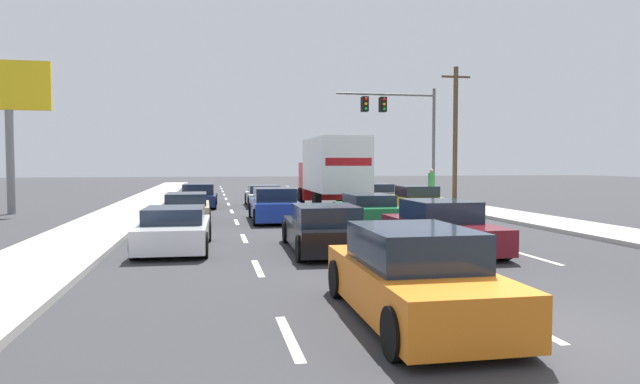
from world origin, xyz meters
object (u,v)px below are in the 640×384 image
(utility_pole_mid, at_px, (455,132))
(car_tan, at_px, (187,208))
(car_black, at_px, (324,230))
(car_orange, at_px, (414,278))
(car_gray, at_px, (375,194))
(roadside_billboard, at_px, (9,106))
(car_green, at_px, (367,210))
(pedestrian_near_corner, at_px, (431,185))
(car_navy, at_px, (199,197))
(car_silver, at_px, (264,196))
(car_white, at_px, (175,230))
(car_yellow, at_px, (417,200))
(car_maroon, at_px, (440,228))
(traffic_signal_mast, at_px, (395,116))
(box_truck, at_px, (332,169))
(car_blue, at_px, (274,206))

(utility_pole_mid, bearing_deg, car_tan, -149.55)
(car_black, distance_m, utility_pole_mid, 21.24)
(car_orange, xyz_separation_m, car_gray, (6.44, 23.47, -0.09))
(car_orange, height_order, car_gray, car_orange)
(car_gray, relative_size, roadside_billboard, 0.61)
(car_orange, xyz_separation_m, car_green, (2.97, 12.88, -0.08))
(car_black, height_order, pedestrian_near_corner, pedestrian_near_corner)
(car_navy, xyz_separation_m, car_silver, (3.46, 0.04, -0.02))
(car_silver, height_order, pedestrian_near_corner, pedestrian_near_corner)
(car_white, bearing_deg, utility_pole_mid, 46.53)
(car_navy, bearing_deg, car_gray, 4.83)
(car_gray, bearing_deg, car_navy, -175.17)
(car_black, distance_m, car_orange, 6.63)
(utility_pole_mid, bearing_deg, car_navy, -174.76)
(car_navy, distance_m, car_yellow, 11.51)
(car_green, bearing_deg, utility_pole_mid, 52.05)
(car_white, relative_size, car_maroon, 0.89)
(car_navy, distance_m, traffic_signal_mast, 13.93)
(car_orange, bearing_deg, car_green, 77.02)
(utility_pole_mid, bearing_deg, car_white, -133.47)
(traffic_signal_mast, xyz_separation_m, roadside_billboard, (-20.69, -6.82, -0.47))
(car_navy, xyz_separation_m, car_green, (6.50, -9.74, -0.01))
(roadside_billboard, bearing_deg, box_truck, 0.03)
(car_gray, distance_m, pedestrian_near_corner, 3.28)
(car_green, height_order, roadside_billboard, roadside_billboard)
(car_maroon, bearing_deg, car_tan, 128.64)
(car_white, relative_size, car_black, 0.94)
(car_navy, distance_m, car_gray, 10.01)
(car_orange, height_order, car_yellow, car_orange)
(pedestrian_near_corner, bearing_deg, box_truck, -160.25)
(car_gray, bearing_deg, car_maroon, -100.99)
(car_white, distance_m, car_gray, 18.88)
(utility_pole_mid, bearing_deg, traffic_signal_mast, 134.63)
(car_yellow, height_order, traffic_signal_mast, traffic_signal_mast)
(car_navy, xyz_separation_m, traffic_signal_mast, (12.36, 4.26, 4.83))
(car_tan, bearing_deg, car_navy, 87.71)
(car_silver, xyz_separation_m, car_yellow, (6.76, -5.32, 0.03))
(car_white, height_order, car_blue, car_blue)
(traffic_signal_mast, distance_m, utility_pole_mid, 4.20)
(car_gray, distance_m, utility_pole_mid, 6.40)
(box_truck, distance_m, roadside_billboard, 15.29)
(car_black, xyz_separation_m, car_green, (2.96, 6.25, -0.02))
(car_blue, bearing_deg, car_navy, 111.19)
(car_navy, height_order, car_green, car_navy)
(pedestrian_near_corner, bearing_deg, car_gray, 159.54)
(car_navy, bearing_deg, roadside_billboard, -162.92)
(car_blue, bearing_deg, utility_pole_mid, 38.03)
(car_yellow, bearing_deg, car_blue, -158.76)
(box_truck, bearing_deg, traffic_signal_mast, 50.24)
(car_black, height_order, car_orange, car_orange)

